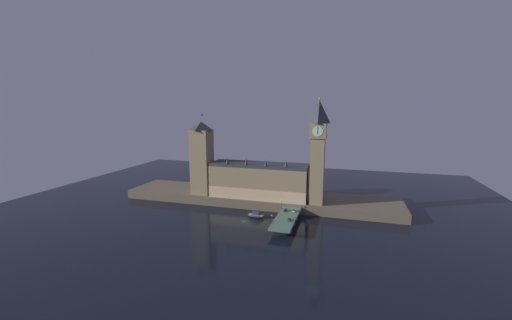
{
  "coord_description": "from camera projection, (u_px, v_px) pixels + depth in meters",
  "views": [
    {
      "loc": [
        67.47,
        -198.64,
        76.82
      ],
      "look_at": [
        3.17,
        20.0,
        38.11
      ],
      "focal_mm": 22.0,
      "sensor_mm": 36.0,
      "label": 1
    }
  ],
  "objects": [
    {
      "name": "ground_plane",
      "position": [
        244.0,
        218.0,
        219.51
      ],
      "size": [
        400.0,
        400.0,
        0.0
      ],
      "primitive_type": "plane",
      "color": "black"
    },
    {
      "name": "embankment",
      "position": [
        259.0,
        198.0,
        255.83
      ],
      "size": [
        220.0,
        42.0,
        6.75
      ],
      "color": "brown",
      "rests_on": "ground_plane"
    },
    {
      "name": "parliament_hall",
      "position": [
        259.0,
        180.0,
        245.48
      ],
      "size": [
        76.18,
        22.81,
        32.17
      ],
      "color": "#8E7A56",
      "rests_on": "embankment"
    },
    {
      "name": "clock_tower",
      "position": [
        318.0,
        149.0,
        223.31
      ],
      "size": [
        11.84,
        11.95,
        76.36
      ],
      "color": "#8E7A56",
      "rests_on": "embankment"
    },
    {
      "name": "victoria_tower",
      "position": [
        202.0,
        158.0,
        253.37
      ],
      "size": [
        15.16,
        15.16,
        64.63
      ],
      "color": "#8E7A56",
      "rests_on": "embankment"
    },
    {
      "name": "bridge",
      "position": [
        286.0,
        219.0,
        205.44
      ],
      "size": [
        13.28,
        46.0,
        5.62
      ],
      "color": "#4C7560",
      "rests_on": "ground_plane"
    },
    {
      "name": "car_northbound_lead",
      "position": [
        285.0,
        210.0,
        217.14
      ],
      "size": [
        1.96,
        3.89,
        1.5
      ],
      "color": "black",
      "rests_on": "bridge"
    },
    {
      "name": "car_southbound_lead",
      "position": [
        289.0,
        220.0,
        198.74
      ],
      "size": [
        1.88,
        3.84,
        1.4
      ],
      "color": "#235633",
      "rests_on": "bridge"
    },
    {
      "name": "car_southbound_trail",
      "position": [
        294.0,
        211.0,
        215.61
      ],
      "size": [
        2.12,
        4.35,
        1.33
      ],
      "color": "silver",
      "rests_on": "bridge"
    },
    {
      "name": "pedestrian_near_rail",
      "position": [
        274.0,
        221.0,
        196.3
      ],
      "size": [
        0.38,
        0.38,
        1.62
      ],
      "color": "black",
      "rests_on": "bridge"
    },
    {
      "name": "pedestrian_mid_walk",
      "position": [
        295.0,
        217.0,
        202.92
      ],
      "size": [
        0.38,
        0.38,
        1.62
      ],
      "color": "black",
      "rests_on": "bridge"
    },
    {
      "name": "street_lamp_near",
      "position": [
        272.0,
        218.0,
        192.35
      ],
      "size": [
        1.34,
        0.6,
        5.91
      ],
      "color": "#2D3333",
      "rests_on": "bridge"
    },
    {
      "name": "street_lamp_far",
      "position": [
        282.0,
        203.0,
        220.05
      ],
      "size": [
        1.34,
        0.6,
        7.34
      ],
      "color": "#2D3333",
      "rests_on": "bridge"
    },
    {
      "name": "boat_upstream",
      "position": [
        256.0,
        215.0,
        219.83
      ],
      "size": [
        12.59,
        5.12,
        4.35
      ],
      "color": "#28282D",
      "rests_on": "ground_plane"
    }
  ]
}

